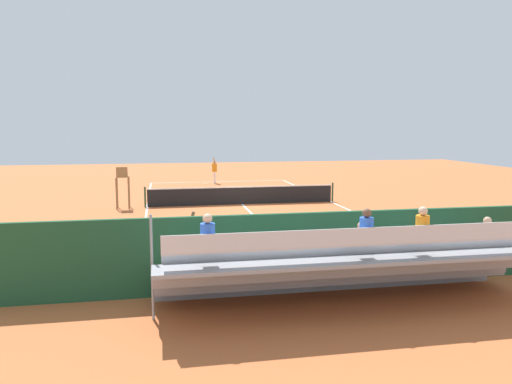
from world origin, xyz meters
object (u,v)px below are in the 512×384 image
object	(u,v)px
tennis_player	(214,169)
line_judge	(190,246)
bleacher_stand	(347,266)
tennis_net	(242,195)
equipment_bag	(352,271)
umpire_chair	(122,183)
courtside_bench	(407,254)
tennis_racket	(205,184)
tennis_ball_near	(186,189)

from	to	relation	value
tennis_player	line_judge	world-z (taller)	same
bleacher_stand	tennis_net	bearing A→B (deg)	-89.87
equipment_bag	tennis_player	xyz separation A→B (m)	(1.39, -23.41, 0.84)
bleacher_stand	umpire_chair	distance (m)	16.47
bleacher_stand	courtside_bench	xyz separation A→B (m)	(-2.64, -2.12, -0.39)
bleacher_stand	tennis_racket	world-z (taller)	bleacher_stand
equipment_bag	tennis_ball_near	xyz separation A→B (m)	(3.64, -20.44, -0.15)
courtside_bench	equipment_bag	world-z (taller)	courtside_bench
umpire_chair	line_judge	bearing A→B (deg)	101.72
tennis_racket	tennis_ball_near	size ratio (longest dim) A/B	8.75
bleacher_stand	umpire_chair	world-z (taller)	bleacher_stand
courtside_bench	line_judge	size ratio (longest dim) A/B	0.93
umpire_chair	tennis_racket	xyz separation A→B (m)	(-5.07, -9.87, -1.30)
tennis_net	equipment_bag	xyz separation A→B (m)	(-0.98, 13.40, -0.32)
tennis_net	equipment_bag	distance (m)	13.44
tennis_player	tennis_racket	world-z (taller)	tennis_player
umpire_chair	courtside_bench	xyz separation A→B (m)	(-8.87, 13.11, -0.76)
tennis_racket	line_judge	world-z (taller)	line_judge
tennis_player	line_judge	xyz separation A→B (m)	(3.12, 23.00, 0.00)
courtside_bench	tennis_player	xyz separation A→B (m)	(3.09, -23.28, 0.46)
tennis_racket	line_judge	size ratio (longest dim) A/B	0.30
tennis_net	umpire_chair	xyz separation A→B (m)	(6.20, 0.16, 0.81)
tennis_net	tennis_racket	size ratio (longest dim) A/B	17.83
courtside_bench	tennis_racket	bearing A→B (deg)	-80.61
tennis_player	tennis_ball_near	xyz separation A→B (m)	(2.25, 2.97, -0.98)
equipment_bag	tennis_player	bearing A→B (deg)	-86.60
equipment_bag	line_judge	bearing A→B (deg)	-5.20
tennis_player	tennis_ball_near	size ratio (longest dim) A/B	29.18
umpire_chair	courtside_bench	world-z (taller)	umpire_chair
equipment_bag	umpire_chair	bearing A→B (deg)	-61.55
tennis_net	equipment_bag	size ratio (longest dim) A/B	11.44
bleacher_stand	tennis_player	bearing A→B (deg)	-88.98
courtside_bench	tennis_player	size ratio (longest dim) A/B	0.93
bleacher_stand	courtside_bench	bearing A→B (deg)	-141.15
tennis_racket	equipment_bag	bearing A→B (deg)	95.20
tennis_player	tennis_net	bearing A→B (deg)	92.38
bleacher_stand	umpire_chair	xyz separation A→B (m)	(6.24, -15.24, 0.37)
tennis_net	bleacher_stand	xyz separation A→B (m)	(-0.04, 15.40, 0.44)
equipment_bag	tennis_ball_near	size ratio (longest dim) A/B	13.64
umpire_chair	line_judge	world-z (taller)	umpire_chair
tennis_net	courtside_bench	bearing A→B (deg)	101.39
tennis_player	tennis_racket	bearing A→B (deg)	22.06
tennis_racket	tennis_ball_near	distance (m)	3.09
tennis_net	bleacher_stand	size ratio (longest dim) A/B	1.14
bleacher_stand	line_judge	xyz separation A→B (m)	(3.57, -2.41, 0.07)
tennis_net	tennis_ball_near	distance (m)	7.54
tennis_net	tennis_player	bearing A→B (deg)	-87.62
tennis_racket	line_judge	bearing A→B (deg)	83.95
tennis_ball_near	equipment_bag	bearing A→B (deg)	100.11
tennis_player	umpire_chair	bearing A→B (deg)	60.36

